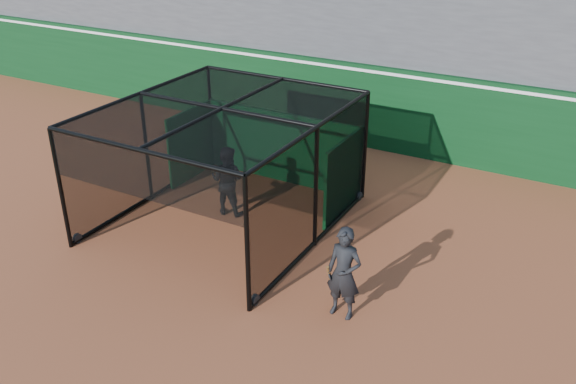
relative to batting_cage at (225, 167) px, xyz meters
The scene contains 5 objects.
ground 2.97m from the batting_cage, 70.80° to the right, with size 120.00×120.00×0.00m, color brown.
outfield_wall 6.08m from the batting_cage, 81.82° to the left, with size 50.00×0.50×2.50m.
batting_cage is the anchor object (origin of this frame).
batter 0.64m from the batting_cage, 121.07° to the left, with size 0.83×0.64×1.70m, color black.
on_deck_player 4.35m from the batting_cage, 26.84° to the right, with size 0.66×0.44×1.79m.
Camera 1 is at (6.54, -7.84, 7.00)m, focal length 38.00 mm.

